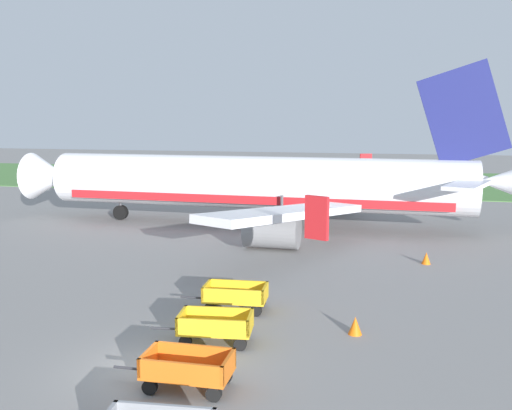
% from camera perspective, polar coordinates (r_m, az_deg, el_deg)
% --- Properties ---
extents(ground_plane, '(220.00, 220.00, 0.00)m').
position_cam_1_polar(ground_plane, '(18.88, -10.76, -15.67)').
color(ground_plane, gray).
extents(grass_strip, '(220.00, 28.00, 0.06)m').
position_cam_1_polar(grass_strip, '(71.04, 7.44, 2.39)').
color(grass_strip, '#518442').
rests_on(grass_strip, ground).
extents(airplane, '(37.57, 30.29, 11.34)m').
position_cam_1_polar(airplane, '(40.62, 1.20, 2.07)').
color(airplane, silver).
rests_on(airplane, ground).
extents(baggage_cart_second_in_row, '(3.56, 1.43, 1.07)m').
position_cam_1_polar(baggage_cart_second_in_row, '(17.27, -6.80, -15.78)').
color(baggage_cart_second_in_row, orange).
rests_on(baggage_cart_second_in_row, ground).
extents(baggage_cart_third_in_row, '(3.61, 1.69, 1.07)m').
position_cam_1_polar(baggage_cart_third_in_row, '(20.36, -4.05, -11.85)').
color(baggage_cart_third_in_row, gold).
rests_on(baggage_cart_third_in_row, ground).
extents(baggage_cart_fourth_in_row, '(3.59, 1.57, 1.07)m').
position_cam_1_polar(baggage_cart_fourth_in_row, '(23.54, -2.07, -8.96)').
color(baggage_cart_fourth_in_row, gold).
rests_on(baggage_cart_fourth_in_row, ground).
extents(traffic_cone_near_plane, '(0.50, 0.50, 0.66)m').
position_cam_1_polar(traffic_cone_near_plane, '(21.44, 9.77, -11.66)').
color(traffic_cone_near_plane, orange).
rests_on(traffic_cone_near_plane, ground).
extents(traffic_cone_mid_apron, '(0.48, 0.48, 0.63)m').
position_cam_1_polar(traffic_cone_mid_apron, '(32.05, 16.47, -5.06)').
color(traffic_cone_mid_apron, orange).
rests_on(traffic_cone_mid_apron, ground).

